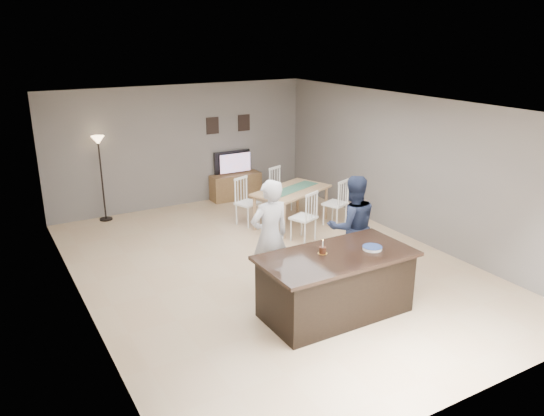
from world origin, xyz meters
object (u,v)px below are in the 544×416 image
kitchen_island (336,284)px  floor_lamp (99,156)px  tv_console (236,186)px  man (352,227)px  woman (270,237)px  dining_table (291,195)px  television (234,163)px  birthday_cake (323,250)px  plate_stack (372,248)px

kitchen_island → floor_lamp: floor_lamp is taller
tv_console → floor_lamp: bearing=179.6°
man → floor_lamp: bearing=-42.1°
woman → dining_table: 2.97m
woman → floor_lamp: (-1.41, 4.52, 0.51)m
television → floor_lamp: size_ratio=0.51×
woman → birthday_cake: (0.29, -0.94, 0.07)m
man → dining_table: (0.44, 2.52, -0.22)m
plate_stack → floor_lamp: (-2.38, 5.69, 0.46)m
tv_console → birthday_cake: birthday_cake is taller
kitchen_island → floor_lamp: bearing=108.3°
plate_stack → dining_table: bearing=76.2°
tv_console → dining_table: 2.21m
tv_console → woman: bearing=-110.0°
birthday_cake → plate_stack: 0.72m
television → floor_lamp: bearing=0.9°
woman → floor_lamp: bearing=-74.1°
tv_console → man: man is taller
plate_stack → tv_console: bearing=83.3°
television → birthday_cake: bearing=76.2°
dining_table → floor_lamp: floor_lamp is taller
man → birthday_cake: (-1.10, -0.75, 0.11)m
man → birthday_cake: 1.33m
woman → television: bearing=-111.1°
woman → floor_lamp: 4.76m
plate_stack → birthday_cake: bearing=161.4°
dining_table → birthday_cake: bearing=-136.2°
tv_console → floor_lamp: (-3.05, 0.02, 1.09)m
man → floor_lamp: size_ratio=0.94×
television → man: (-0.25, -4.77, -0.02)m
kitchen_island → dining_table: dining_table is taller
tv_console → dining_table: size_ratio=0.54×
kitchen_island → plate_stack: 0.72m
dining_table → floor_lamp: bearing=125.0°
kitchen_island → woman: 1.23m
kitchen_island → dining_table: bearing=67.7°
kitchen_island → man: bearing=42.5°
kitchen_island → man: 1.35m
kitchen_island → tv_console: bearing=77.8°
plate_stack → floor_lamp: bearing=112.7°
floor_lamp → television: bearing=0.9°
birthday_cake → dining_table: bearing=64.7°
plate_stack → floor_lamp: floor_lamp is taller
kitchen_island → tv_console: size_ratio=1.79×
tv_console → woman: woman is taller
kitchen_island → dining_table: 3.67m
tv_console → television: bearing=90.0°
tv_console → man: size_ratio=0.71×
woman → kitchen_island: bearing=111.0°
plate_stack → dining_table: 3.61m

